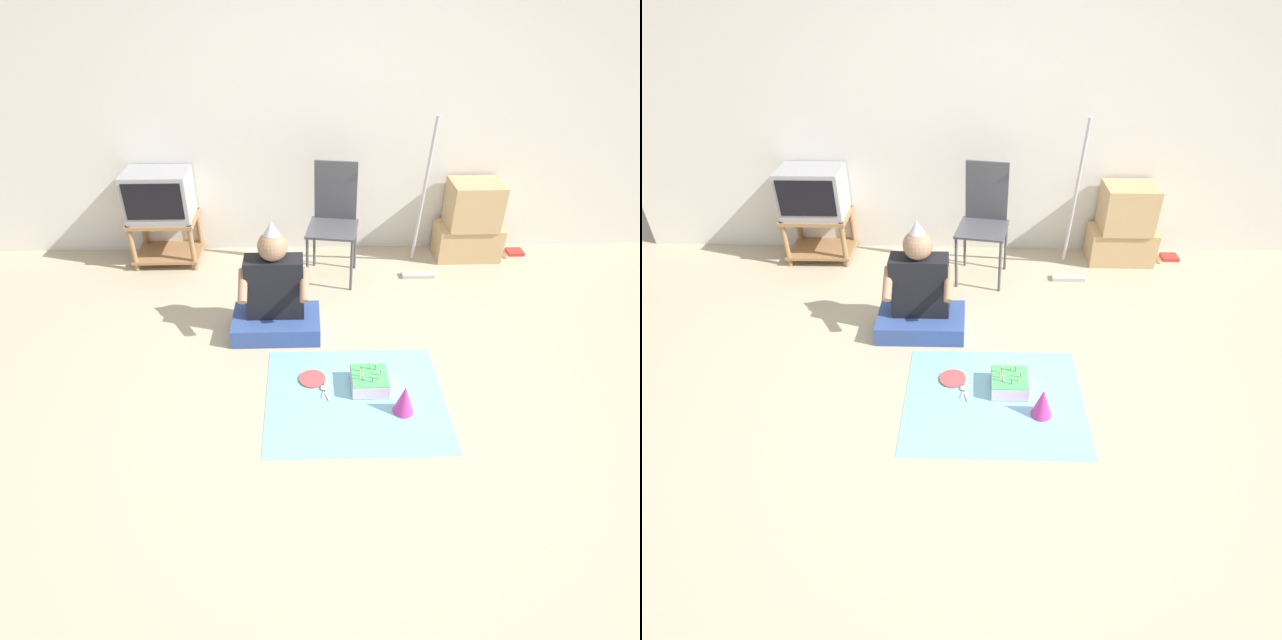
# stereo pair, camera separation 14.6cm
# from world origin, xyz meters

# --- Properties ---
(ground_plane) EXTENTS (16.00, 16.00, 0.00)m
(ground_plane) POSITION_xyz_m (0.00, 0.00, 0.00)
(ground_plane) COLOR tan
(wall_back) EXTENTS (6.40, 0.06, 2.55)m
(wall_back) POSITION_xyz_m (0.00, 2.28, 1.27)
(wall_back) COLOR silver
(wall_back) RESTS_ON ground_plane
(tv_stand) EXTENTS (0.58, 0.43, 0.42)m
(tv_stand) POSITION_xyz_m (-1.49, 2.03, 0.25)
(tv_stand) COLOR #997047
(tv_stand) RESTS_ON ground_plane
(tv) EXTENTS (0.54, 0.40, 0.41)m
(tv) POSITION_xyz_m (-1.49, 2.04, 0.62)
(tv) COLOR #99999E
(tv) RESTS_ON tv_stand
(folding_chair) EXTENTS (0.47, 0.48, 0.95)m
(folding_chair) POSITION_xyz_m (-0.01, 1.77, 0.54)
(folding_chair) COLOR #4C4C51
(folding_chair) RESTS_ON ground_plane
(cardboard_box_stack) EXTENTS (0.58, 0.38, 0.71)m
(cardboard_box_stack) POSITION_xyz_m (1.24, 2.03, 0.34)
(cardboard_box_stack) COLOR tan
(cardboard_box_stack) RESTS_ON ground_plane
(dust_mop) EXTENTS (0.28, 0.36, 1.34)m
(dust_mop) POSITION_xyz_m (0.73, 1.75, 0.41)
(dust_mop) COLOR #B2ADA3
(dust_mop) RESTS_ON ground_plane
(book_pile) EXTENTS (0.18, 0.15, 0.05)m
(book_pile) POSITION_xyz_m (1.70, 2.02, 0.02)
(book_pile) COLOR beige
(book_pile) RESTS_ON ground_plane
(person_seated) EXTENTS (0.63, 0.40, 0.86)m
(person_seated) POSITION_xyz_m (-0.47, 0.91, 0.28)
(person_seated) COLOR #334C8C
(person_seated) RESTS_ON ground_plane
(party_cloth) EXTENTS (1.11, 0.94, 0.01)m
(party_cloth) POSITION_xyz_m (0.05, 0.17, 0.00)
(party_cloth) COLOR #7FC6E0
(party_cloth) RESTS_ON ground_plane
(birthday_cake) EXTENTS (0.23, 0.23, 0.15)m
(birthday_cake) POSITION_xyz_m (0.15, 0.26, 0.05)
(birthday_cake) COLOR silver
(birthday_cake) RESTS_ON party_cloth
(party_hat_blue) EXTENTS (0.13, 0.13, 0.19)m
(party_hat_blue) POSITION_xyz_m (0.33, 0.04, 0.10)
(party_hat_blue) COLOR #CC338C
(party_hat_blue) RESTS_ON party_cloth
(paper_plate) EXTENTS (0.17, 0.17, 0.01)m
(paper_plate) POSITION_xyz_m (-0.22, 0.34, 0.01)
(paper_plate) COLOR #D84C4C
(paper_plate) RESTS_ON party_cloth
(plastic_spoon_near) EXTENTS (0.05, 0.14, 0.01)m
(plastic_spoon_near) POSITION_xyz_m (-0.13, 0.27, 0.01)
(plastic_spoon_near) COLOR white
(plastic_spoon_near) RESTS_ON party_cloth
(plastic_spoon_far) EXTENTS (0.06, 0.14, 0.01)m
(plastic_spoon_far) POSITION_xyz_m (-0.14, 0.24, 0.01)
(plastic_spoon_far) COLOR white
(plastic_spoon_far) RESTS_ON party_cloth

